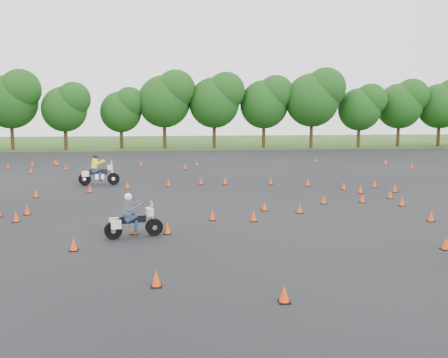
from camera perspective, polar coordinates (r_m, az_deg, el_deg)
ground at (r=22.72m, az=1.09°, el=-4.40°), size 140.00×140.00×0.00m
asphalt_pad at (r=28.57m, az=-0.43°, el=-1.82°), size 62.00×62.00×0.00m
treeline at (r=57.26m, az=-3.28°, el=7.65°), size 87.03×32.34×10.40m
traffic_cones at (r=27.89m, az=-1.43°, el=-1.59°), size 36.20×33.36×0.45m
rider_grey at (r=19.34m, az=-10.29°, el=-4.09°), size 2.34×1.22×1.73m
rider_yellow at (r=32.92m, az=-14.13°, el=1.01°), size 2.59×0.80×2.00m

